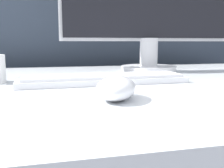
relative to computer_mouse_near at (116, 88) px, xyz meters
name	(u,v)px	position (x,y,z in m)	size (l,w,h in m)	color
partition_panel	(71,78)	(-0.02, 0.89, -0.09)	(5.00, 0.03, 1.31)	#333D4C
computer_mouse_near	(116,88)	(0.00, 0.00, 0.00)	(0.12, 0.14, 0.05)	white
keyboard	(104,79)	(0.02, 0.21, -0.01)	(0.46, 0.12, 0.02)	white
monitor	(150,1)	(0.25, 0.49, 0.24)	(0.68, 0.22, 0.49)	silver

